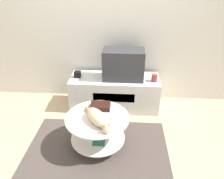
{
  "coord_description": "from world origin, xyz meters",
  "views": [
    {
      "loc": [
        0.3,
        -1.96,
        1.94
      ],
      "look_at": [
        0.14,
        0.46,
        0.58
      ],
      "focal_mm": 35.0,
      "sensor_mm": 36.0,
      "label": 1
    }
  ],
  "objects_px": {
    "cat": "(98,118)",
    "dvd_box": "(100,106)",
    "speaker": "(78,74)",
    "tv": "(123,64)"
  },
  "relations": [
    {
      "from": "tv",
      "to": "speaker",
      "type": "relative_size",
      "value": 6.39
    },
    {
      "from": "tv",
      "to": "cat",
      "type": "xyz_separation_m",
      "value": [
        -0.25,
        -1.02,
        -0.21
      ]
    },
    {
      "from": "cat",
      "to": "dvd_box",
      "type": "bearing_deg",
      "value": 144.87
    },
    {
      "from": "tv",
      "to": "dvd_box",
      "type": "distance_m",
      "value": 0.81
    },
    {
      "from": "tv",
      "to": "cat",
      "type": "height_order",
      "value": "tv"
    },
    {
      "from": "tv",
      "to": "dvd_box",
      "type": "bearing_deg",
      "value": -109.36
    },
    {
      "from": "dvd_box",
      "to": "cat",
      "type": "xyz_separation_m",
      "value": [
        0.0,
        -0.29,
        0.04
      ]
    },
    {
      "from": "speaker",
      "to": "dvd_box",
      "type": "bearing_deg",
      "value": -59.64
    },
    {
      "from": "tv",
      "to": "speaker",
      "type": "distance_m",
      "value": 0.7
    },
    {
      "from": "speaker",
      "to": "cat",
      "type": "height_order",
      "value": "speaker"
    }
  ]
}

